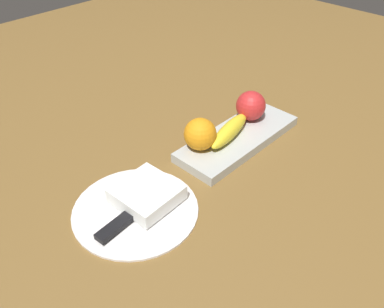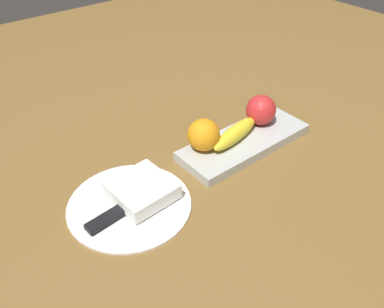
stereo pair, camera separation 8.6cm
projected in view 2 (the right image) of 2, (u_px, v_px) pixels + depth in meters
name	position (u px, v px, depth m)	size (l,w,h in m)	color
ground_plane	(226.00, 145.00, 0.98)	(2.40, 2.40, 0.00)	brown
fruit_tray	(244.00, 142.00, 0.97)	(0.34, 0.12, 0.02)	#B3B9B7
apple	(261.00, 110.00, 0.99)	(0.08, 0.08, 0.08)	red
banana	(235.00, 133.00, 0.94)	(0.16, 0.04, 0.04)	yellow
orange_near_apple	(204.00, 135.00, 0.90)	(0.08, 0.08, 0.08)	orange
dinner_plate	(129.00, 204.00, 0.81)	(0.25, 0.25, 0.01)	white
folded_napkin	(142.00, 190.00, 0.81)	(0.12, 0.12, 0.03)	white
knife	(114.00, 214.00, 0.77)	(0.18, 0.04, 0.01)	silver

